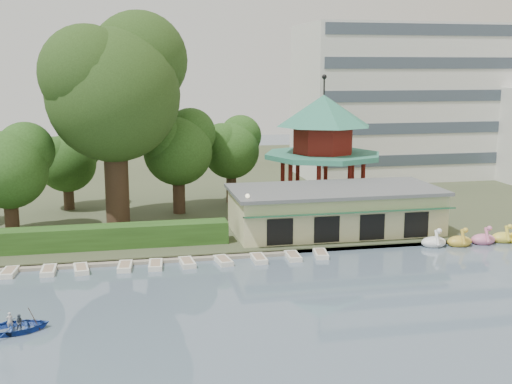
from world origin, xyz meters
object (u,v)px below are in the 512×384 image
object	(u,v)px
boathouse	(335,209)
big_tree	(115,84)
dock	(78,264)
pavilion	(323,140)
rowboat_with_passengers	(15,323)

from	to	relation	value
boathouse	big_tree	xyz separation A→B (m)	(-18.84, 6.22, 11.02)
dock	boathouse	size ratio (longest dim) A/B	1.83
boathouse	pavilion	bearing A→B (deg)	78.72
rowboat_with_passengers	big_tree	bearing A→B (deg)	75.86
big_tree	pavilion	bearing A→B (deg)	10.35
rowboat_with_passengers	pavilion	bearing A→B (deg)	45.34
dock	boathouse	xyz separation A→B (m)	(22.00, 4.77, 2.25)
pavilion	rowboat_with_passengers	bearing A→B (deg)	-134.66
boathouse	big_tree	bearing A→B (deg)	161.72
boathouse	rowboat_with_passengers	size ratio (longest dim) A/B	3.19
pavilion	dock	bearing A→B (deg)	-148.34
big_tree	rowboat_with_passengers	distance (m)	27.15
dock	pavilion	world-z (taller)	pavilion
boathouse	big_tree	world-z (taller)	big_tree
boathouse	rowboat_with_passengers	distance (m)	30.01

